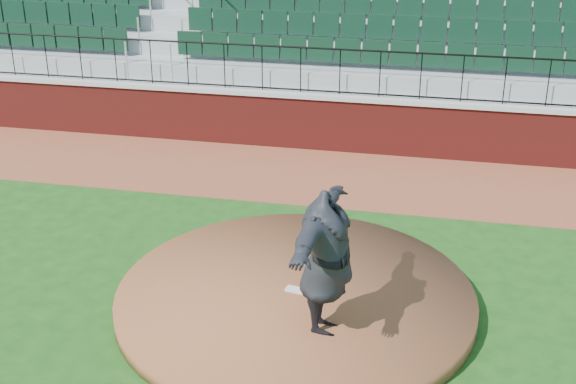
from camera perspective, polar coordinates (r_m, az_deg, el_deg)
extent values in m
plane|color=#184513|center=(11.24, -1.60, -9.11)|extent=(90.00, 90.00, 0.00)
cube|color=brown|center=(15.95, 2.89, 1.25)|extent=(34.00, 3.20, 0.01)
cube|color=maroon|center=(17.23, 3.79, 5.07)|extent=(34.00, 0.35, 1.20)
cube|color=#B7B7B7|center=(17.03, 3.85, 7.14)|extent=(34.00, 0.45, 0.10)
cylinder|color=brown|center=(11.38, 0.56, -7.90)|extent=(5.28, 5.28, 0.25)
cube|color=silver|center=(11.26, 1.18, -7.44)|extent=(0.56, 0.24, 0.04)
imported|color=black|center=(9.94, 2.87, -5.30)|extent=(0.82, 2.55, 2.05)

